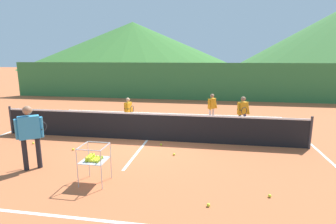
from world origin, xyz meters
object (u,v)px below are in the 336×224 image
at_px(tennis_ball_2, 73,149).
at_px(tennis_ball_5, 270,196).
at_px(tennis_ball_7, 174,154).
at_px(tennis_ball_4, 84,160).
at_px(student_2, 243,110).
at_px(tennis_ball_6, 161,145).
at_px(tennis_net, 147,126).
at_px(tennis_ball_8, 33,143).
at_px(student_1, 212,105).
at_px(ball_cart, 94,158).
at_px(instructor, 30,132).
at_px(student_0, 128,109).
at_px(tennis_ball_1, 208,205).

relative_size(tennis_ball_2, tennis_ball_5, 1.00).
bearing_deg(tennis_ball_7, tennis_ball_4, -160.21).
relative_size(student_2, tennis_ball_6, 20.06).
height_order(tennis_ball_2, tennis_ball_5, same).
height_order(tennis_net, tennis_ball_6, tennis_net).
bearing_deg(tennis_ball_6, tennis_ball_5, -45.11).
bearing_deg(tennis_ball_8, tennis_ball_6, 7.49).
relative_size(student_1, ball_cart, 1.43).
height_order(instructor, tennis_ball_7, instructor).
distance_m(student_0, student_2, 4.60).
relative_size(student_1, tennis_ball_6, 18.85).
height_order(student_0, tennis_ball_1, student_0).
height_order(tennis_ball_2, tennis_ball_7, same).
xyz_separation_m(student_2, tennis_ball_2, (-5.43, -3.19, -0.79)).
height_order(tennis_ball_4, tennis_ball_8, same).
height_order(instructor, tennis_ball_8, instructor).
distance_m(tennis_ball_1, tennis_ball_2, 4.93).
xyz_separation_m(student_2, ball_cart, (-3.82, -5.12, -0.23)).
distance_m(instructor, student_1, 7.41).
xyz_separation_m(tennis_ball_1, tennis_ball_8, (-5.86, 2.87, 0.00)).
height_order(student_2, tennis_ball_8, student_2).
bearing_deg(tennis_ball_7, student_1, 76.06).
relative_size(tennis_net, ball_cart, 11.88).
distance_m(tennis_net, tennis_ball_1, 4.52).
height_order(instructor, tennis_ball_4, instructor).
distance_m(tennis_net, tennis_ball_8, 3.84).
bearing_deg(tennis_ball_5, student_0, 132.81).
bearing_deg(tennis_ball_2, tennis_ball_7, 1.57).
relative_size(student_1, student_2, 0.94).
distance_m(student_0, tennis_ball_8, 3.73).
relative_size(student_2, tennis_ball_1, 20.06).
height_order(tennis_net, tennis_ball_5, tennis_net).
bearing_deg(student_1, tennis_ball_6, -114.91).
bearing_deg(tennis_ball_2, tennis_ball_1, -30.85).
relative_size(tennis_net, tennis_ball_7, 157.11).
height_order(student_2, ball_cart, student_2).
xyz_separation_m(tennis_ball_2, tennis_ball_7, (3.18, 0.09, 0.00)).
bearing_deg(student_1, ball_cart, -112.63).
bearing_deg(tennis_ball_6, tennis_ball_4, -137.93).
bearing_deg(ball_cart, student_1, 67.37).
relative_size(student_0, tennis_ball_2, 18.01).
xyz_separation_m(instructor, tennis_ball_2, (0.32, 1.45, -0.97)).
relative_size(student_1, tennis_ball_5, 18.85).
bearing_deg(student_2, tennis_ball_2, -149.61).
xyz_separation_m(student_1, ball_cart, (-2.63, -6.32, -0.18)).
bearing_deg(student_1, tennis_ball_1, -90.09).
distance_m(student_1, tennis_ball_5, 6.51).
relative_size(tennis_net, tennis_ball_6, 157.11).
xyz_separation_m(tennis_ball_2, tennis_ball_4, (0.76, -0.78, 0.00)).
bearing_deg(tennis_net, student_1, 53.60).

